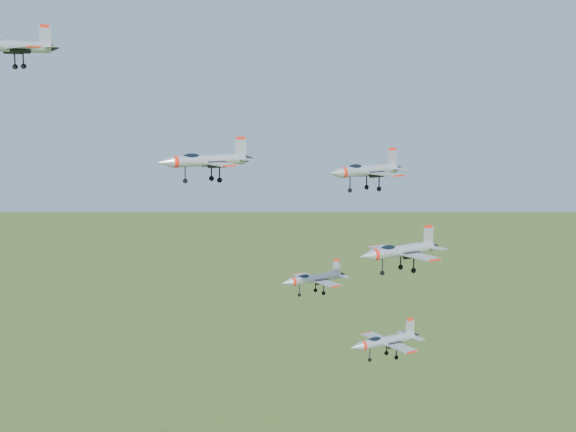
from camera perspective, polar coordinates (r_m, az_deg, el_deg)
jet_lead at (r=100.31m, az=-19.26°, el=11.36°), size 12.63×10.47×3.37m
jet_left_high at (r=105.61m, az=-5.84°, el=3.97°), size 13.88×11.58×3.71m
jet_right_high at (r=89.60m, az=5.58°, el=3.25°), size 11.11×9.11×2.98m
jet_left_low at (r=118.26m, az=1.83°, el=-4.46°), size 11.59×9.61×3.10m
jet_right_low at (r=105.07m, az=7.97°, el=-2.46°), size 13.80×11.40×3.69m
jet_trail at (r=120.43m, az=6.92°, el=-8.81°), size 12.99×10.80×3.47m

